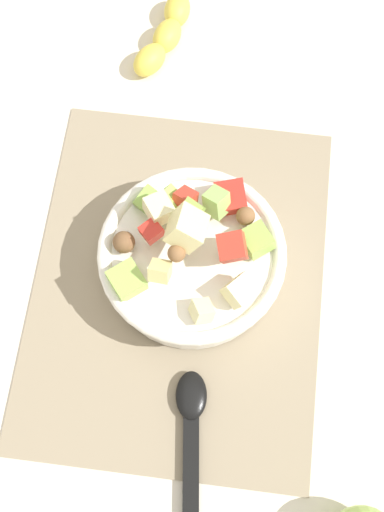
# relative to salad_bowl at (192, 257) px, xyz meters

# --- Properties ---
(ground_plane) EXTENTS (2.40, 2.40, 0.00)m
(ground_plane) POSITION_rel_salad_bowl_xyz_m (-0.02, 0.01, -0.04)
(ground_plane) COLOR silver
(placemat) EXTENTS (0.46, 0.35, 0.01)m
(placemat) POSITION_rel_salad_bowl_xyz_m (-0.02, 0.01, -0.04)
(placemat) COLOR gray
(placemat) RESTS_ON ground_plane
(salad_bowl) EXTENTS (0.22, 0.22, 0.14)m
(salad_bowl) POSITION_rel_salad_bowl_xyz_m (0.00, 0.00, 0.00)
(salad_bowl) COLOR white
(salad_bowl) RESTS_ON placemat
(serving_spoon) EXTENTS (0.23, 0.05, 0.01)m
(serving_spoon) POSITION_rel_salad_bowl_xyz_m (-0.21, -0.03, -0.03)
(serving_spoon) COLOR black
(serving_spoon) RESTS_ON placemat
(banana_whole) EXTENTS (0.15, 0.08, 0.04)m
(banana_whole) POSITION_rel_salad_bowl_xyz_m (0.33, 0.08, -0.03)
(banana_whole) COLOR yellow
(banana_whole) RESTS_ON ground_plane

